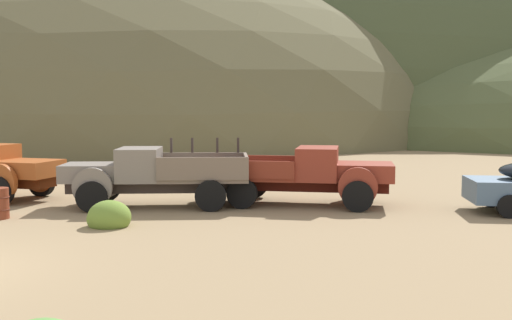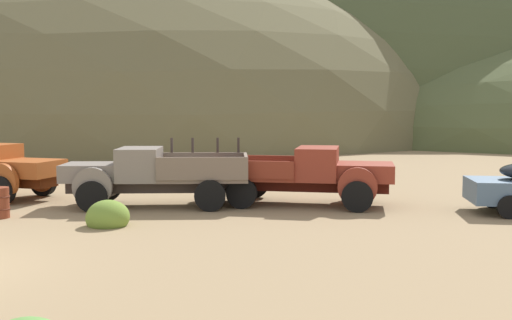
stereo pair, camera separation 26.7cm
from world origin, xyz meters
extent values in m
ellipsoid|color=brown|center=(-26.92, 57.36, 0.00)|extent=(109.52, 78.01, 42.51)
ellipsoid|color=#424C2D|center=(15.62, 66.33, 0.00)|extent=(119.34, 60.83, 48.20)
cube|color=#A34C1E|center=(-1.68, 8.75, 1.11)|extent=(2.28, 2.10, 0.55)
cube|color=#B7B2A8|center=(-0.80, 8.54, 1.09)|extent=(0.35, 1.15, 0.44)
cylinder|color=#A34C1E|center=(-2.17, 7.84, 0.76)|extent=(1.21, 0.46, 1.20)
cylinder|color=#A34C1E|center=(-1.70, 9.79, 0.76)|extent=(1.21, 0.46, 1.20)
cube|color=black|center=(-2.69, 9.00, 1.57)|extent=(0.44, 1.61, 0.59)
cylinder|color=black|center=(-2.18, 7.79, 0.48)|extent=(1.00, 0.50, 0.96)
cylinder|color=black|center=(-1.68, 9.84, 0.48)|extent=(1.00, 0.50, 0.96)
cube|color=#3D322D|center=(2.93, 7.89, 0.66)|extent=(5.63, 1.46, 0.36)
cube|color=slate|center=(0.89, 7.68, 1.11)|extent=(1.91, 1.78, 0.55)
cube|color=#B7B2A8|center=(0.08, 7.60, 1.09)|extent=(0.19, 1.11, 0.44)
cylinder|color=slate|center=(1.03, 8.66, 0.76)|extent=(1.21, 0.30, 1.20)
cylinder|color=slate|center=(1.22, 6.76, 0.76)|extent=(1.21, 0.30, 1.20)
cube|color=slate|center=(2.41, 7.84, 1.36)|extent=(1.47, 1.97, 1.05)
cube|color=black|center=(1.83, 7.78, 1.57)|extent=(0.21, 1.56, 0.59)
cube|color=#746354|center=(4.45, 8.05, 0.90)|extent=(2.99, 2.20, 0.12)
cube|color=#746354|center=(4.35, 9.01, 1.31)|extent=(2.81, 0.38, 0.70)
cube|color=#746354|center=(4.55, 7.09, 1.31)|extent=(2.81, 0.38, 0.70)
cube|color=#746354|center=(5.79, 8.18, 1.31)|extent=(0.30, 1.93, 0.70)
cube|color=#3D322D|center=(5.47, 9.12, 1.91)|extent=(0.09, 0.09, 0.50)
cube|color=#3D322D|center=(4.77, 9.05, 1.91)|extent=(0.09, 0.09, 0.50)
cube|color=#3D322D|center=(3.93, 8.96, 1.91)|extent=(0.09, 0.09, 0.50)
cube|color=#3D322D|center=(3.23, 8.89, 1.91)|extent=(0.09, 0.09, 0.50)
cylinder|color=black|center=(1.02, 8.71, 0.48)|extent=(0.98, 0.38, 0.96)
cylinder|color=black|center=(1.23, 6.71, 0.48)|extent=(0.98, 0.38, 0.96)
cylinder|color=black|center=(4.58, 9.07, 0.48)|extent=(0.98, 0.38, 0.96)
cylinder|color=black|center=(4.78, 7.07, 0.48)|extent=(0.98, 0.38, 0.96)
cube|color=#42140D|center=(7.60, 8.53, 0.66)|extent=(5.67, 1.67, 0.36)
cube|color=maroon|center=(9.64, 8.28, 1.11)|extent=(1.97, 2.00, 0.55)
cube|color=#B7B2A8|center=(10.46, 8.18, 1.09)|extent=(0.23, 1.24, 0.44)
cylinder|color=maroon|center=(9.28, 7.24, 0.76)|extent=(1.21, 0.32, 1.20)
cylinder|color=maroon|center=(9.53, 9.38, 0.76)|extent=(1.21, 0.32, 1.20)
cube|color=maroon|center=(8.12, 8.46, 1.36)|extent=(1.53, 2.22, 1.05)
cube|color=black|center=(8.70, 8.39, 1.57)|extent=(0.26, 1.76, 0.59)
cube|color=maroon|center=(6.08, 8.71, 0.90)|extent=(3.06, 2.49, 0.12)
cube|color=maroon|center=(5.95, 7.63, 1.23)|extent=(2.81, 0.44, 0.55)
cube|color=maroon|center=(6.21, 9.79, 1.23)|extent=(2.81, 0.44, 0.55)
cube|color=maroon|center=(4.74, 8.87, 1.23)|extent=(0.36, 2.17, 0.55)
cylinder|color=black|center=(9.27, 7.19, 0.48)|extent=(0.99, 0.39, 0.96)
cylinder|color=black|center=(9.54, 9.43, 0.48)|extent=(0.99, 0.39, 0.96)
cylinder|color=black|center=(5.71, 7.61, 0.48)|extent=(0.99, 0.39, 0.96)
cylinder|color=black|center=(5.98, 9.86, 0.48)|extent=(0.99, 0.39, 0.96)
cylinder|color=black|center=(13.49, 6.38, 0.34)|extent=(0.69, 0.25, 0.68)
cylinder|color=black|center=(13.63, 8.23, 0.34)|extent=(0.69, 0.25, 0.68)
ellipsoid|color=olive|center=(2.37, 4.68, 0.25)|extent=(1.16, 1.04, 0.91)
ellipsoid|color=olive|center=(2.19, 4.65, 0.21)|extent=(0.83, 0.74, 0.75)
ellipsoid|color=#3D702D|center=(1.93, 11.52, 0.20)|extent=(0.78, 0.70, 0.74)
ellipsoid|color=#3D702D|center=(1.89, 11.50, 0.22)|extent=(0.81, 0.73, 0.78)
ellipsoid|color=#3D702D|center=(1.96, 11.68, 0.21)|extent=(0.74, 0.66, 0.77)
ellipsoid|color=#3D702D|center=(-0.15, 11.36, 0.13)|extent=(0.61, 0.55, 0.48)
ellipsoid|color=#3D702D|center=(-0.28, 11.65, 0.16)|extent=(0.73, 0.66, 0.60)
camera|label=1|loc=(7.00, -10.20, 3.13)|focal=40.22mm
camera|label=2|loc=(7.27, -10.18, 3.13)|focal=40.22mm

